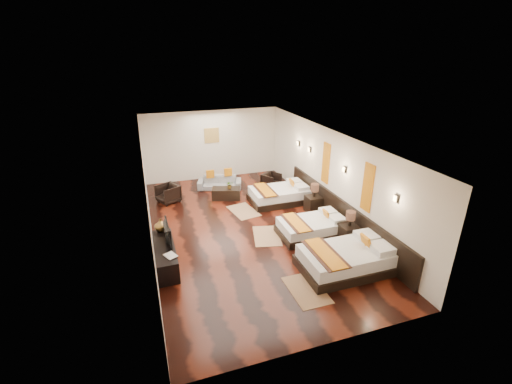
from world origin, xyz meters
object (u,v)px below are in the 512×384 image
object	(u,v)px
bed_near	(346,259)
nightstand_a	(349,232)
bed_mid	(312,227)
sofa	(220,183)
book	(166,258)
coffee_table	(226,193)
figurine	(161,225)
nightstand_b	(314,202)
tv_console	(165,255)
armchair_left	(168,194)
armchair_right	(271,181)
tv	(165,233)
bed_far	(280,195)
table_plant	(230,185)

from	to	relation	value
bed_near	nightstand_a	xyz separation A→B (m)	(0.75, 1.08, 0.05)
bed_mid	sofa	xyz separation A→B (m)	(-1.74, 4.42, -0.01)
book	coffee_table	distance (m)	4.83
figurine	coffee_table	size ratio (longest dim) A/B	0.35
nightstand_a	nightstand_b	bearing A→B (deg)	90.00
bed_near	tv_console	world-z (taller)	bed_near
sofa	armchair_left	distance (m)	2.13
nightstand_a	armchair_right	bearing A→B (deg)	96.85
armchair_right	coffee_table	bearing A→B (deg)	161.25
tv_console	nightstand_a	bearing A→B (deg)	-5.90
bed_near	nightstand_b	size ratio (longest dim) A/B	2.26
bed_near	tv	xyz separation A→B (m)	(-4.15, 1.78, 0.52)
bed_near	book	bearing A→B (deg)	166.28
figurine	bed_far	bearing A→B (deg)	24.35
book	armchair_left	size ratio (longest dim) A/B	0.44
nightstand_b	armchair_right	bearing A→B (deg)	102.49
bed_near	sofa	world-z (taller)	bed_near
tv_console	figurine	distance (m)	0.93
tv	sofa	bearing A→B (deg)	-30.47
coffee_table	table_plant	size ratio (longest dim) A/B	3.62
sofa	table_plant	xyz separation A→B (m)	(0.13, -1.09, 0.30)
nightstand_a	nightstand_b	xyz separation A→B (m)	(0.00, 2.10, 0.01)
tv	bed_far	bearing A→B (deg)	-60.63
armchair_right	bed_mid	bearing A→B (deg)	-126.33
book	table_plant	distance (m)	4.85
nightstand_b	armchair_left	world-z (taller)	nightstand_b
nightstand_b	bed_near	bearing A→B (deg)	-103.20
bed_mid	coffee_table	world-z (taller)	bed_mid
bed_mid	tv	world-z (taller)	tv
bed_far	book	world-z (taller)	bed_far
armchair_left	sofa	bearing A→B (deg)	82.68
tv	coffee_table	world-z (taller)	tv
nightstand_a	sofa	bearing A→B (deg)	115.83
sofa	nightstand_b	bearing A→B (deg)	-33.46
armchair_left	book	bearing A→B (deg)	-31.99
bed_far	table_plant	distance (m)	1.83
bed_far	coffee_table	distance (m)	1.94
armchair_left	armchair_right	size ratio (longest dim) A/B	1.12
nightstand_a	book	distance (m)	4.95
bed_mid	nightstand_a	distance (m)	1.04
nightstand_a	table_plant	xyz separation A→B (m)	(-2.36, 4.05, 0.20)
bed_near	tv_console	xyz separation A→B (m)	(-4.20, 1.59, -0.02)
figurine	table_plant	xyz separation A→B (m)	(2.59, 2.72, -0.19)
book	figurine	xyz separation A→B (m)	(0.00, 1.38, 0.16)
figurine	armchair_left	distance (m)	3.17
bed_mid	coffee_table	size ratio (longest dim) A/B	1.91
nightstand_a	tv	distance (m)	4.97
bed_far	tv	world-z (taller)	tv
bed_far	tv_console	xyz separation A→B (m)	(-4.20, -2.71, 0.01)
bed_mid	table_plant	distance (m)	3.71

